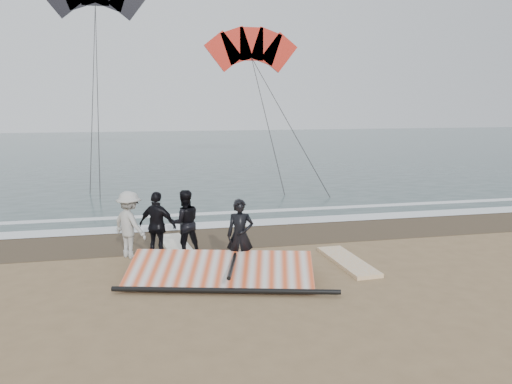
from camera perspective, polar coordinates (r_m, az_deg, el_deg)
ground at (r=10.98m, az=2.18°, el=-11.06°), size 120.00×120.00×0.00m
sea at (r=43.16m, az=-8.84°, el=4.86°), size 120.00×54.00×0.02m
wet_sand at (r=15.16m, az=-2.08°, el=-4.98°), size 120.00×2.80×0.01m
foam_near at (r=16.49m, az=-2.94°, el=-3.66°), size 120.00×0.90×0.01m
foam_far at (r=18.12m, az=-3.82°, el=-2.39°), size 120.00×0.45×0.01m
man_main at (r=11.89m, az=-1.82°, el=-4.96°), size 0.71×0.54×1.74m
board_white at (r=12.83m, az=10.44°, el=-7.81°), size 0.79×2.43×0.10m
board_cream at (r=14.04m, az=-9.05°, el=-6.16°), size 1.00×2.53×0.10m
trio_cluster at (r=13.17m, az=-11.50°, el=-3.63°), size 2.48×1.39×1.76m
sail_rig at (r=11.45m, az=-4.57°, el=-9.13°), size 4.67×2.73×0.52m
kite_red at (r=32.08m, az=-0.50°, el=15.69°), size 6.38×6.09×13.71m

